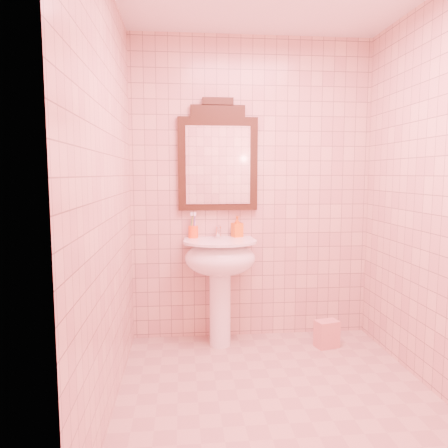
{
  "coord_description": "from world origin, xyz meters",
  "views": [
    {
      "loc": [
        -0.59,
        -2.52,
        1.38
      ],
      "look_at": [
        -0.29,
        0.55,
        1.03
      ],
      "focal_mm": 35.0,
      "sensor_mm": 36.0,
      "label": 1
    }
  ],
  "objects": [
    {
      "name": "soap_dispenser",
      "position": [
        -0.13,
        1.04,
        0.95
      ],
      "size": [
        0.1,
        0.1,
        0.18
      ],
      "primitive_type": "imported",
      "rotation": [
        0.0,
        0.0,
        0.31
      ],
      "color": "orange",
      "rests_on": "pedestal_sink"
    },
    {
      "name": "pedestal_sink",
      "position": [
        -0.29,
        0.87,
        0.66
      ],
      "size": [
        0.58,
        0.58,
        0.86
      ],
      "color": "white",
      "rests_on": "floor"
    },
    {
      "name": "mirror",
      "position": [
        -0.29,
        1.07,
        1.51
      ],
      "size": [
        0.65,
        0.06,
        0.91
      ],
      "color": "black",
      "rests_on": "back_wall"
    },
    {
      "name": "towel",
      "position": [
        0.56,
        0.76,
        0.11
      ],
      "size": [
        0.2,
        0.16,
        0.22
      ],
      "primitive_type": "cube",
      "rotation": [
        0.0,
        0.0,
        0.26
      ],
      "color": "#E29A85",
      "rests_on": "floor"
    },
    {
      "name": "faucet",
      "position": [
        -0.29,
        1.01,
        0.92
      ],
      "size": [
        0.04,
        0.16,
        0.11
      ],
      "color": "white",
      "rests_on": "pedestal_sink"
    },
    {
      "name": "back_wall",
      "position": [
        0.0,
        1.1,
        1.25
      ],
      "size": [
        2.0,
        0.02,
        2.5
      ],
      "primitive_type": "cube",
      "color": "beige",
      "rests_on": "floor"
    },
    {
      "name": "floor",
      "position": [
        0.0,
        0.0,
        0.0
      ],
      "size": [
        2.2,
        2.2,
        0.0
      ],
      "primitive_type": "plane",
      "color": "tan",
      "rests_on": "ground"
    },
    {
      "name": "toothbrush_cup",
      "position": [
        -0.49,
        1.02,
        0.92
      ],
      "size": [
        0.08,
        0.08,
        0.18
      ],
      "rotation": [
        0.0,
        0.0,
        0.29
      ],
      "color": "#FF4D15",
      "rests_on": "pedestal_sink"
    }
  ]
}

